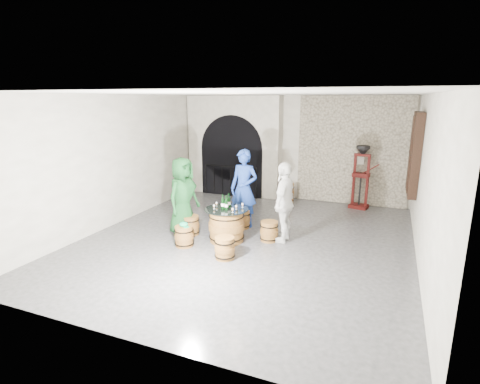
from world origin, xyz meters
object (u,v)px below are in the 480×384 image
at_px(barrel_stool_far, 242,219).
at_px(barrel_table, 227,225).
at_px(wine_bottle_center, 226,204).
at_px(person_white, 284,202).
at_px(barrel_stool_right, 269,231).
at_px(barrel_stool_near_left, 184,236).
at_px(side_barrel, 287,193).
at_px(barrel_stool_near_right, 225,248).
at_px(corking_press, 361,172).
at_px(wine_bottle_left, 223,203).
at_px(barrel_stool_left, 191,225).
at_px(wine_bottle_right, 229,202).
at_px(person_blue, 244,189).
at_px(person_green, 183,196).

bearing_deg(barrel_stool_far, barrel_table, -89.44).
xyz_separation_m(barrel_stool_far, wine_bottle_center, (0.04, -1.02, 0.66)).
bearing_deg(person_white, wine_bottle_center, -61.71).
distance_m(barrel_stool_right, barrel_stool_near_left, 1.88).
xyz_separation_m(barrel_stool_far, side_barrel, (0.43, 2.61, 0.08)).
relative_size(barrel_stool_near_right, corking_press, 0.25).
bearing_deg(wine_bottle_left, wine_bottle_center, -14.02).
relative_size(person_white, side_barrel, 2.91).
xyz_separation_m(barrel_stool_near_right, corking_press, (2.16, 4.71, 0.83)).
bearing_deg(barrel_stool_left, barrel_table, -4.08).
height_order(person_white, side_barrel, person_white).
bearing_deg(barrel_stool_left, barrel_stool_near_right, -36.08).
height_order(barrel_stool_left, corking_press, corking_press).
relative_size(barrel_table, barrel_stool_far, 2.15).
bearing_deg(wine_bottle_center, barrel_stool_near_left, -144.03).
xyz_separation_m(wine_bottle_center, wine_bottle_right, (-0.02, 0.19, 0.00)).
relative_size(person_blue, person_white, 1.08).
relative_size(wine_bottle_center, wine_bottle_right, 1.00).
height_order(barrel_table, barrel_stool_right, barrel_table).
relative_size(barrel_stool_right, wine_bottle_right, 1.38).
bearing_deg(barrel_stool_near_left, wine_bottle_right, 44.99).
bearing_deg(wine_bottle_left, person_white, 23.40).
distance_m(barrel_table, wine_bottle_left, 0.51).
relative_size(barrel_stool_near_left, person_white, 0.25).
bearing_deg(barrel_stool_near_right, barrel_stool_near_left, 166.13).
bearing_deg(wine_bottle_center, person_blue, 92.01).
distance_m(barrel_stool_near_right, corking_press, 5.24).
height_order(side_barrel, corking_press, corking_press).
bearing_deg(wine_bottle_center, barrel_stool_left, 172.09).
relative_size(barrel_stool_far, person_white, 0.25).
bearing_deg(barrel_stool_near_right, wine_bottle_center, 111.78).
xyz_separation_m(barrel_stool_near_left, wine_bottle_left, (0.66, 0.57, 0.66)).
bearing_deg(wine_bottle_left, barrel_stool_near_left, -139.20).
distance_m(barrel_stool_near_left, wine_bottle_left, 1.09).
height_order(barrel_stool_left, wine_bottle_center, wine_bottle_center).
xyz_separation_m(wine_bottle_left, wine_bottle_right, (0.07, 0.16, 0.00)).
relative_size(wine_bottle_left, wine_bottle_right, 1.00).
bearing_deg(barrel_table, wine_bottle_right, 85.77).
bearing_deg(barrel_stool_right, barrel_stool_left, -170.70).
bearing_deg(barrel_stool_near_right, barrel_stool_right, 67.29).
xyz_separation_m(barrel_table, person_white, (1.17, 0.49, 0.52)).
relative_size(barrel_stool_near_left, person_green, 0.25).
distance_m(barrel_stool_near_right, person_green, 1.90).
distance_m(wine_bottle_center, corking_press, 4.62).
xyz_separation_m(barrel_stool_right, wine_bottle_left, (-0.94, -0.41, 0.66)).
distance_m(barrel_stool_near_left, side_barrel, 4.33).
distance_m(barrel_stool_left, barrel_stool_near_right, 1.62).
bearing_deg(barrel_stool_left, person_blue, 47.16).
bearing_deg(barrel_stool_near_left, barrel_stool_right, 31.51).
relative_size(person_white, wine_bottle_right, 5.50).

